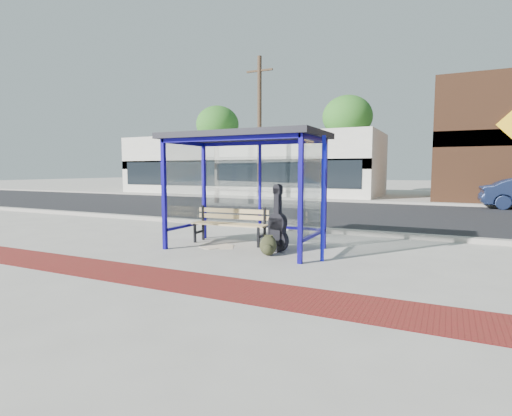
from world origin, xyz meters
The scene contains 19 objects.
ground centered at (0.00, 0.00, 0.00)m, with size 120.00×120.00×0.00m, color #B2ADA0.
brick_paver_strip centered at (0.00, -2.60, 0.01)m, with size 60.00×1.00×0.01m, color maroon.
curb_near centered at (0.00, 2.90, 0.06)m, with size 60.00×0.25×0.12m, color gray.
street_asphalt centered at (0.00, 8.00, 0.00)m, with size 60.00×10.00×0.00m, color black.
curb_far centered at (0.00, 13.10, 0.06)m, with size 60.00×0.25×0.12m, color gray.
far_sidewalk centered at (0.00, 15.00, 0.00)m, with size 60.00×4.00×0.01m, color #B2ADA0.
bus_shelter centered at (0.00, 0.07, 2.07)m, with size 3.30×1.80×2.42m.
storefront_white centered at (-9.00, 17.99, 2.00)m, with size 18.00×6.04×4.00m.
tree_left centered at (-14.00, 22.00, 5.45)m, with size 3.60×3.60×7.03m.
tree_mid centered at (-3.00, 22.00, 5.45)m, with size 3.60×3.60×7.03m.
utility_pole_west centered at (-6.00, 13.40, 4.11)m, with size 1.60×0.24×8.00m.
bench centered at (-0.60, 0.46, 0.47)m, with size 1.79×0.54×0.83m.
guitar_bag centered at (0.74, 0.02, 0.47)m, with size 0.49×0.25×1.30m.
suitcase centered at (0.59, 0.33, 0.26)m, with size 0.37×0.29×0.56m.
backpack centered at (0.71, -0.38, 0.19)m, with size 0.39×0.38×0.40m.
sign_post centered at (1.81, -0.39, 1.28)m, with size 0.13×0.28×2.28m.
newspaper_a centered at (-0.58, 0.10, 0.00)m, with size 0.39×0.31×0.01m, color white.
newspaper_b centered at (-0.74, -0.22, 0.00)m, with size 0.39×0.31×0.01m, color white.
newspaper_c centered at (-0.41, -0.07, 0.00)m, with size 0.37×0.29×0.01m, color white.
Camera 1 is at (3.84, -7.38, 1.67)m, focal length 28.00 mm.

